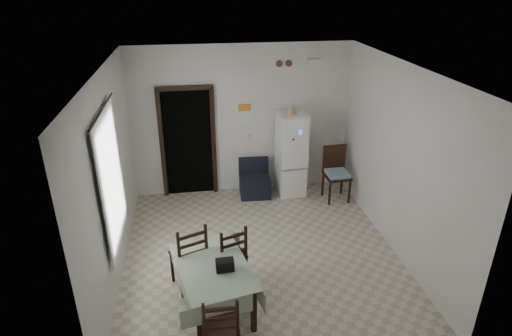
{
  "coord_description": "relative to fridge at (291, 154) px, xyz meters",
  "views": [
    {
      "loc": [
        -0.93,
        -5.51,
        4.04
      ],
      "look_at": [
        0.0,
        0.5,
        1.25
      ],
      "focal_mm": 30.0,
      "sensor_mm": 36.0,
      "label": 1
    }
  ],
  "objects": [
    {
      "name": "fridge",
      "position": [
        0.0,
        0.0,
        0.0
      ],
      "size": [
        0.57,
        0.57,
        1.66
      ],
      "primitive_type": null,
      "rotation": [
        0.0,
        0.0,
        0.06
      ],
      "color": "white",
      "rests_on": "ground"
    },
    {
      "name": "vent_left",
      "position": [
        -0.21,
        0.3,
        1.69
      ],
      "size": [
        0.12,
        0.03,
        0.12
      ],
      "primitive_type": "cylinder",
      "rotation": [
        1.57,
        0.0,
        0.0
      ],
      "color": "brown",
      "rests_on": "ground"
    },
    {
      "name": "curtain",
      "position": [
        -2.95,
        -2.13,
        0.72
      ],
      "size": [
        0.02,
        1.45,
        1.85
      ],
      "primitive_type": "cube",
      "color": "silver",
      "rests_on": "ground"
    },
    {
      "name": "dining_chair_far_left",
      "position": [
        -2.02,
        -2.52,
        -0.31
      ],
      "size": [
        0.58,
        0.58,
        1.04
      ],
      "primitive_type": null,
      "rotation": [
        0.0,
        0.0,
        3.51
      ],
      "color": "black",
      "rests_on": "ground"
    },
    {
      "name": "curtain_rod",
      "position": [
        -2.94,
        -2.13,
        1.67
      ],
      "size": [
        0.02,
        1.6,
        0.02
      ],
      "primitive_type": "cylinder",
      "rotation": [
        1.57,
        0.0,
        0.0
      ],
      "color": "black",
      "rests_on": "ground"
    },
    {
      "name": "wall_back",
      "position": [
        -0.91,
        0.32,
        0.62
      ],
      "size": [
        4.2,
        0.02,
        2.9
      ],
      "primitive_type": null,
      "color": "silver",
      "rests_on": "ground"
    },
    {
      "name": "vent_right",
      "position": [
        -0.03,
        0.3,
        1.69
      ],
      "size": [
        0.12,
        0.03,
        0.12
      ],
      "primitive_type": "cylinder",
      "rotation": [
        1.57,
        0.0,
        0.0
      ],
      "color": "brown",
      "rests_on": "ground"
    },
    {
      "name": "wall_right",
      "position": [
        1.19,
        -1.93,
        0.62
      ],
      "size": [
        0.02,
        4.5,
        2.9
      ],
      "primitive_type": null,
      "color": "silver",
      "rests_on": "ground"
    },
    {
      "name": "wall_left",
      "position": [
        -3.01,
        -1.93,
        0.62
      ],
      "size": [
        0.02,
        4.5,
        2.9
      ],
      "primitive_type": null,
      "color": "silver",
      "rests_on": "ground"
    },
    {
      "name": "calendar_image",
      "position": [
        -0.86,
        0.3,
        0.89
      ],
      "size": [
        0.24,
        0.01,
        0.14
      ],
      "primitive_type": "cube",
      "color": "orange",
      "rests_on": "ground"
    },
    {
      "name": "tan_cone",
      "position": [
        -0.04,
        -0.03,
        0.92
      ],
      "size": [
        0.24,
        0.24,
        0.19
      ],
      "primitive_type": "cone",
      "rotation": [
        0.0,
        0.0,
        0.02
      ],
      "color": "tan",
      "rests_on": "fridge"
    },
    {
      "name": "navy_seat",
      "position": [
        -0.71,
        0.0,
        -0.47
      ],
      "size": [
        0.62,
        0.6,
        0.71
      ],
      "primitive_type": null,
      "rotation": [
        0.0,
        0.0,
        -0.05
      ],
      "color": "black",
      "rests_on": "ground"
    },
    {
      "name": "ground",
      "position": [
        -0.91,
        -1.93,
        -0.83
      ],
      "size": [
        4.5,
        4.5,
        0.0
      ],
      "primitive_type": "plane",
      "color": "beige",
      "rests_on": "ground"
    },
    {
      "name": "emergency_light",
      "position": [
        0.44,
        0.28,
        1.72
      ],
      "size": [
        0.25,
        0.07,
        0.09
      ],
      "primitive_type": "cube",
      "color": "white",
      "rests_on": "ground"
    },
    {
      "name": "calendar",
      "position": [
        -0.86,
        0.31,
        0.79
      ],
      "size": [
        0.28,
        0.02,
        0.4
      ],
      "primitive_type": "cube",
      "color": "white",
      "rests_on": "ground"
    },
    {
      "name": "wall_front",
      "position": [
        -0.91,
        -4.18,
        0.62
      ],
      "size": [
        4.2,
        0.02,
        2.9
      ],
      "primitive_type": null,
      "color": "silver",
      "rests_on": "ground"
    },
    {
      "name": "dining_chair_far_right",
      "position": [
        -1.46,
        -2.53,
        -0.35
      ],
      "size": [
        0.53,
        0.53,
        0.96
      ],
      "primitive_type": null,
      "rotation": [
        0.0,
        0.0,
        3.48
      ],
      "color": "black",
      "rests_on": "ground"
    },
    {
      "name": "doorway",
      "position": [
        -1.96,
        0.52,
        0.23
      ],
      "size": [
        1.06,
        0.52,
        2.22
      ],
      "color": "black",
      "rests_on": "ground"
    },
    {
      "name": "corner_chair",
      "position": [
        0.81,
        -0.41,
        -0.3
      ],
      "size": [
        0.48,
        0.48,
        1.06
      ],
      "primitive_type": null,
      "rotation": [
        0.0,
        0.0,
        0.04
      ],
      "color": "black",
      "rests_on": "ground"
    },
    {
      "name": "window_recess",
      "position": [
        -3.06,
        -2.13,
        0.72
      ],
      "size": [
        0.1,
        1.2,
        1.6
      ],
      "primitive_type": "cube",
      "color": "silver",
      "rests_on": "ground"
    },
    {
      "name": "light_switch",
      "position": [
        -0.76,
        0.31,
        0.27
      ],
      "size": [
        0.08,
        0.02,
        0.12
      ],
      "primitive_type": "cube",
      "color": "beige",
      "rests_on": "ground"
    },
    {
      "name": "dining_chair_near_head",
      "position": [
        -1.68,
        -3.83,
        -0.35
      ],
      "size": [
        0.41,
        0.41,
        0.95
      ],
      "primitive_type": null,
      "rotation": [
        0.0,
        0.0,
        3.13
      ],
      "color": "black",
      "rests_on": "ground"
    },
    {
      "name": "ceiling",
      "position": [
        -0.91,
        -1.93,
        2.07
      ],
      "size": [
        4.2,
        4.5,
        0.02
      ],
      "primitive_type": null,
      "color": "white",
      "rests_on": "ground"
    },
    {
      "name": "black_bag",
      "position": [
        -1.56,
        -3.13,
        -0.08
      ],
      "size": [
        0.23,
        0.14,
        0.15
      ],
      "primitive_type": "cube",
      "rotation": [
        0.0,
        0.0,
        0.02
      ],
      "color": "black",
      "rests_on": "dining_table"
    },
    {
      "name": "dining_table",
      "position": [
        -1.7,
        -3.04,
        -0.49
      ],
      "size": [
        1.1,
        1.45,
        0.67
      ],
      "primitive_type": null,
      "rotation": [
        0.0,
        0.0,
        0.21
      ],
      "color": "#A4B79D",
      "rests_on": "ground"
    }
  ]
}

